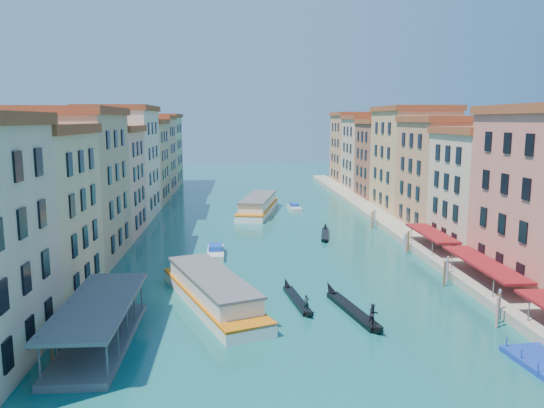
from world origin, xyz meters
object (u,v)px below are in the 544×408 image
Objects in this scene: gondola_fore at (297,299)px; blue_dock at (541,361)px; vaporetto_stop at (99,328)px; gondola_right at (354,309)px; vaporetto_near at (212,291)px; vaporetto_far at (258,205)px.

blue_dock is at bearing -49.46° from gondola_fore.
gondola_right is at bearing 13.21° from vaporetto_stop.
blue_dock is (25.58, -15.03, -1.16)m from vaporetto_near.
vaporetto_far is at bearing 61.33° from vaporetto_near.
vaporetto_near reaches higher than blue_dock.
gondola_fore is 1.91× the size of blue_dock.
blue_dock is (34.50, -6.00, -1.22)m from vaporetto_stop.
gondola_right is 16.45m from blue_dock.
gondola_right reaches higher than blue_dock.
gondola_fore is (8.61, -0.04, -1.02)m from vaporetto_near.
gondola_fore is 6.23m from gondola_right.
vaporetto_near is at bearing 171.67° from gondola_fore.
gondola_fore reaches higher than blue_dock.
vaporetto_far reaches higher than blue_dock.
gondola_fore is 0.82× the size of gondola_right.
gondola_right is at bearing -71.68° from vaporetto_far.
vaporetto_near is 1.94× the size of gondola_fore.
vaporetto_near is 1.60× the size of gondola_right.
vaporetto_stop reaches higher than blue_dock.
vaporetto_near is 8.67m from gondola_fore.
vaporetto_near is 14.16m from gondola_right.
gondola_right is (13.63, -3.73, -0.88)m from vaporetto_near.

